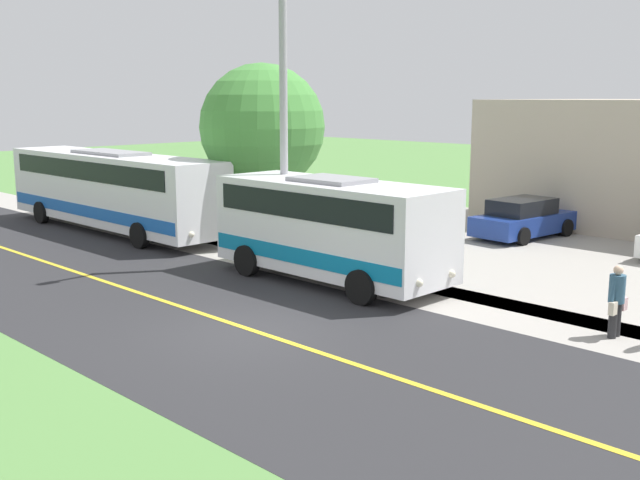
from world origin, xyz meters
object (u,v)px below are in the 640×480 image
(transit_bus_rear, at_px, (112,187))
(shuttle_bus_front, at_px, (331,225))
(street_light_pole, at_px, (281,104))
(parked_car_near, at_px, (524,219))
(tree_curbside, at_px, (262,127))
(pedestrian_with_bags, at_px, (616,299))

(transit_bus_rear, bearing_deg, shuttle_bus_front, 90.27)
(street_light_pole, bearing_deg, parked_car_near, 163.68)
(shuttle_bus_front, distance_m, transit_bus_rear, 11.64)
(transit_bus_rear, bearing_deg, street_light_pole, 92.60)
(parked_car_near, height_order, tree_curbside, tree_curbside)
(shuttle_bus_front, xyz_separation_m, pedestrian_with_bags, (-0.69, 7.83, -0.77))
(street_light_pole, distance_m, parked_car_near, 10.76)
(shuttle_bus_front, bearing_deg, street_light_pole, -98.47)
(parked_car_near, bearing_deg, shuttle_bus_front, -2.01)
(pedestrian_with_bags, bearing_deg, shuttle_bus_front, -84.98)
(shuttle_bus_front, bearing_deg, pedestrian_with_bags, 95.02)
(pedestrian_with_bags, relative_size, tree_curbside, 0.25)
(shuttle_bus_front, height_order, street_light_pole, street_light_pole)
(transit_bus_rear, bearing_deg, pedestrian_with_bags, 92.18)
(transit_bus_rear, relative_size, pedestrian_with_bags, 7.58)
(shuttle_bus_front, relative_size, pedestrian_with_bags, 4.57)
(transit_bus_rear, height_order, pedestrian_with_bags, transit_bus_rear)
(street_light_pole, bearing_deg, tree_curbside, -123.78)
(transit_bus_rear, xyz_separation_m, tree_curbside, (-2.93, 5.45, 2.36))
(pedestrian_with_bags, distance_m, tree_curbside, 14.55)
(street_light_pole, relative_size, parked_car_near, 1.97)
(pedestrian_with_bags, bearing_deg, parked_car_near, -140.81)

